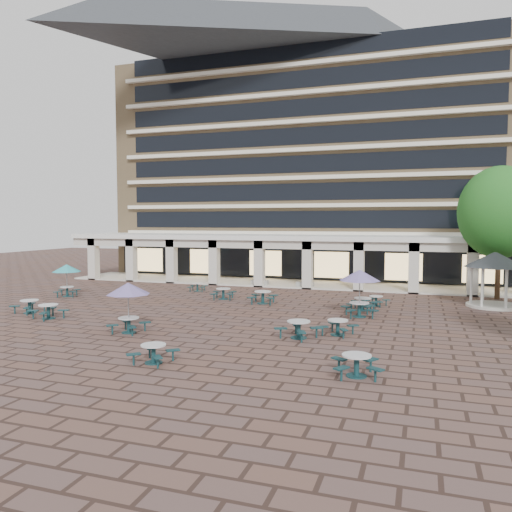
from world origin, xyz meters
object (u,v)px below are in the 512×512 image
(planter_right, at_px, (305,282))
(picnic_table_2, at_px, (357,363))
(picnic_table_1, at_px, (153,352))
(gazebo, at_px, (495,266))
(picnic_table_0, at_px, (30,305))
(planter_left, at_px, (260,280))

(planter_right, bearing_deg, picnic_table_2, -72.62)
(picnic_table_1, distance_m, picnic_table_2, 7.91)
(gazebo, bearing_deg, picnic_table_2, -110.63)
(picnic_table_2, distance_m, gazebo, 19.14)
(picnic_table_0, distance_m, planter_left, 19.24)
(picnic_table_2, bearing_deg, planter_left, 102.74)
(planter_left, bearing_deg, picnic_table_2, -64.02)
(picnic_table_1, bearing_deg, picnic_table_2, 9.47)
(picnic_table_0, bearing_deg, picnic_table_1, -16.61)
(gazebo, height_order, planter_left, gazebo)
(gazebo, relative_size, planter_right, 2.58)
(picnic_table_0, distance_m, planter_right, 21.48)
(picnic_table_2, xyz_separation_m, planter_left, (-11.24, 23.06, 0.07))
(picnic_table_2, distance_m, planter_left, 25.65)
(picnic_table_1, xyz_separation_m, planter_left, (-3.37, 23.90, 0.10))
(gazebo, relative_size, planter_left, 2.58)
(picnic_table_0, xyz_separation_m, planter_left, (9.36, 16.81, 0.06))
(picnic_table_0, relative_size, picnic_table_2, 1.01)
(picnic_table_0, bearing_deg, gazebo, 35.44)
(picnic_table_1, xyz_separation_m, picnic_table_2, (7.87, 0.84, 0.03))
(planter_right, bearing_deg, picnic_table_0, -128.52)
(picnic_table_1, relative_size, picnic_table_2, 0.85)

